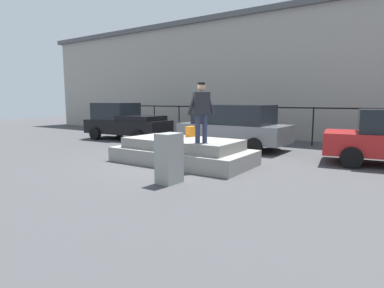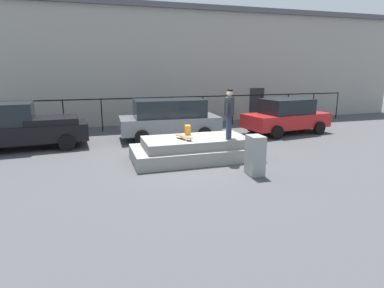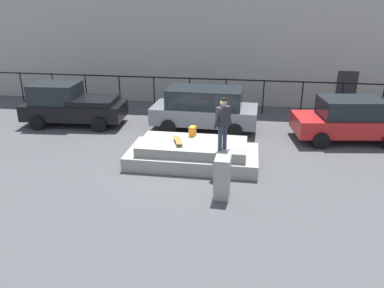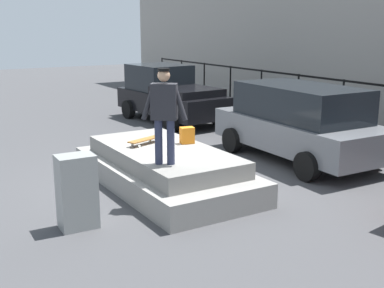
% 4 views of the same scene
% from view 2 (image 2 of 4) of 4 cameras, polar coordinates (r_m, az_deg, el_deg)
% --- Properties ---
extents(ground_plane, '(60.00, 60.00, 0.00)m').
position_cam_2_polar(ground_plane, '(11.88, -0.75, -2.53)').
color(ground_plane, '#424244').
extents(concrete_ledge, '(4.52, 2.21, 0.79)m').
position_cam_2_polar(concrete_ledge, '(11.72, 0.59, -0.92)').
color(concrete_ledge, gray).
rests_on(concrete_ledge, ground_plane).
extents(skateboarder, '(0.59, 0.71, 1.72)m').
position_cam_2_polar(skateboarder, '(11.33, 6.59, 5.85)').
color(skateboarder, '#2D334C').
rests_on(skateboarder, concrete_ledge).
extents(skateboard, '(0.47, 0.84, 0.12)m').
position_cam_2_polar(skateboard, '(11.28, -1.42, 1.30)').
color(skateboard, brown).
rests_on(skateboard, concrete_ledge).
extents(backpack, '(0.25, 0.32, 0.35)m').
position_cam_2_polar(backpack, '(12.13, -0.76, 2.50)').
color(backpack, orange).
rests_on(backpack, concrete_ledge).
extents(car_black_pickup_near, '(4.62, 2.30, 1.89)m').
position_cam_2_polar(car_black_pickup_near, '(14.74, -27.45, 2.77)').
color(car_black_pickup_near, black).
rests_on(car_black_pickup_near, ground_plane).
extents(car_grey_hatchback_mid, '(4.61, 2.32, 1.83)m').
position_cam_2_polar(car_grey_hatchback_mid, '(15.15, -4.00, 4.59)').
color(car_grey_hatchback_mid, slate).
rests_on(car_grey_hatchback_mid, ground_plane).
extents(car_red_sedan_far, '(4.52, 2.58, 1.74)m').
position_cam_2_polar(car_red_sedan_far, '(17.05, 16.23, 4.77)').
color(car_red_sedan_far, '#B21E1E').
rests_on(car_red_sedan_far, ground_plane).
extents(utility_box, '(0.46, 0.62, 1.23)m').
position_cam_2_polar(utility_box, '(10.12, 11.06, -1.97)').
color(utility_box, gray).
rests_on(utility_box, ground_plane).
extents(fence_row, '(24.06, 0.06, 1.72)m').
position_cam_2_polar(fence_row, '(17.71, -6.63, 6.50)').
color(fence_row, black).
rests_on(fence_row, ground_plane).
extents(warehouse_building, '(35.62, 8.00, 6.81)m').
position_cam_2_polar(warehouse_building, '(22.87, -9.35, 13.48)').
color(warehouse_building, gray).
rests_on(warehouse_building, ground_plane).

